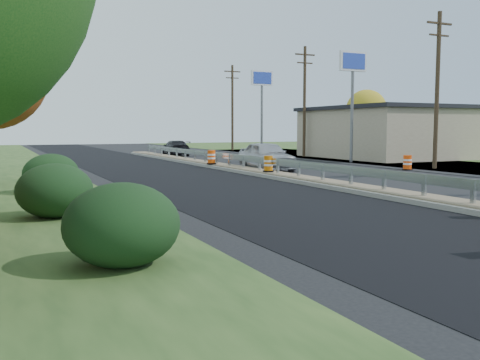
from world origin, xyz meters
name	(u,v)px	position (x,y,z in m)	size (l,w,h in m)	color
ground	(384,196)	(0.00, 0.00, 0.00)	(140.00, 140.00, 0.00)	black
milled_overlay	(182,178)	(-4.40, 10.00, 0.01)	(7.20, 120.00, 0.01)	black
median	(278,175)	(0.00, 8.00, 0.11)	(1.60, 55.00, 0.23)	gray
guardrail	(268,162)	(0.00, 9.00, 0.73)	(0.10, 46.15, 0.72)	silver
retail_building_near	(422,132)	(20.99, 20.00, 2.16)	(18.50, 12.50, 4.27)	tan
pylon_sign_mid	(353,72)	(10.50, 16.00, 6.48)	(2.20, 0.30, 7.90)	slate
pylon_sign_north	(262,86)	(10.50, 30.00, 6.48)	(2.20, 0.30, 7.90)	slate
utility_pole_smid	(437,87)	(11.50, 9.00, 4.93)	(1.90, 0.26, 9.40)	#473523
utility_pole_nmid	(304,99)	(11.50, 24.00, 4.93)	(1.90, 0.26, 9.40)	#473523
utility_pole_north	(232,106)	(11.50, 39.00, 4.93)	(1.90, 0.26, 9.40)	#473523
hedge_south	(122,224)	(-11.00, -6.00, 0.76)	(2.09, 2.09, 1.52)	black
hedge_mid	(55,190)	(-11.50, 0.00, 0.76)	(2.09, 2.09, 1.52)	black
hedge_north	(51,173)	(-11.00, 6.00, 0.76)	(2.09, 2.09, 1.52)	black
tree_far_yellow	(366,110)	(26.00, 34.00, 4.54)	(4.62, 4.62, 6.86)	#473523
barrel_median_mid	(268,164)	(-0.12, 8.79, 0.63)	(0.56, 0.56, 0.83)	black
barrel_median_far	(211,157)	(-0.55, 15.52, 0.65)	(0.60, 0.60, 0.88)	black
barrel_shoulder_near	(407,163)	(9.20, 8.84, 0.43)	(0.61, 0.61, 0.89)	black
barrel_shoulder_mid	(267,154)	(7.00, 22.26, 0.40)	(0.57, 0.57, 0.84)	black
barrel_shoulder_far	(259,151)	(8.49, 26.54, 0.46)	(0.66, 0.66, 0.97)	black
car_silver	(267,156)	(1.80, 12.61, 0.85)	(2.01, 5.00, 1.70)	#B5B4B9
car_dark_far	(175,148)	(2.12, 30.81, 0.69)	(1.93, 4.75, 1.38)	black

